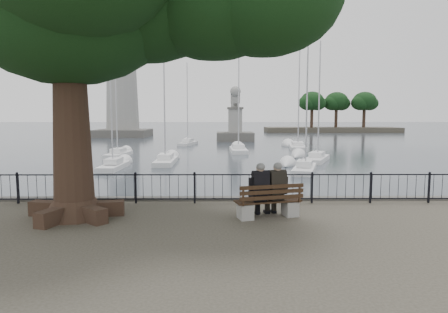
{
  "coord_description": "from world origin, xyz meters",
  "views": [
    {
      "loc": [
        -0.09,
        -10.87,
        3.01
      ],
      "look_at": [
        0.0,
        2.5,
        1.6
      ],
      "focal_mm": 32.0,
      "sensor_mm": 36.0,
      "label": 1
    }
  ],
  "objects_px": {
    "bench": "(269,206)",
    "person_left": "(259,192)",
    "lighthouse": "(122,69)",
    "lion_monument": "(235,127)",
    "person_right": "(275,191)"
  },
  "relations": [
    {
      "from": "bench",
      "to": "person_right",
      "type": "height_order",
      "value": "person_right"
    },
    {
      "from": "person_left",
      "to": "lion_monument",
      "type": "bearing_deg",
      "value": 88.83
    },
    {
      "from": "lion_monument",
      "to": "bench",
      "type": "bearing_deg",
      "value": -90.82
    },
    {
      "from": "bench",
      "to": "person_right",
      "type": "distance_m",
      "value": 0.48
    },
    {
      "from": "lighthouse",
      "to": "lion_monument",
      "type": "relative_size",
      "value": 3.46
    },
    {
      "from": "bench",
      "to": "lion_monument",
      "type": "height_order",
      "value": "lion_monument"
    },
    {
      "from": "bench",
      "to": "person_left",
      "type": "bearing_deg",
      "value": 173.27
    },
    {
      "from": "person_left",
      "to": "lion_monument",
      "type": "height_order",
      "value": "lion_monument"
    },
    {
      "from": "person_left",
      "to": "lighthouse",
      "type": "relative_size",
      "value": 0.06
    },
    {
      "from": "person_right",
      "to": "lighthouse",
      "type": "bearing_deg",
      "value": 107.66
    },
    {
      "from": "person_left",
      "to": "lion_monument",
      "type": "relative_size",
      "value": 0.2
    },
    {
      "from": "bench",
      "to": "lion_monument",
      "type": "distance_m",
      "value": 49.39
    },
    {
      "from": "bench",
      "to": "lighthouse",
      "type": "distance_m",
      "value": 65.28
    },
    {
      "from": "lighthouse",
      "to": "bench",
      "type": "bearing_deg",
      "value": -72.57
    },
    {
      "from": "lighthouse",
      "to": "lion_monument",
      "type": "bearing_deg",
      "value": -31.09
    }
  ]
}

